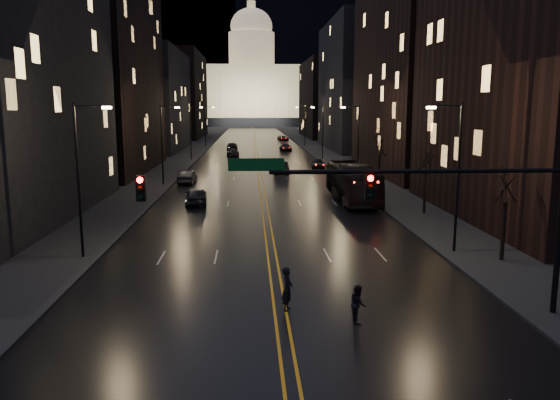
{
  "coord_description": "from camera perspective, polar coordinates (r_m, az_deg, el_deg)",
  "views": [
    {
      "loc": [
        -1.25,
        -21.28,
        8.72
      ],
      "look_at": [
        0.57,
        11.59,
        3.11
      ],
      "focal_mm": 35.0,
      "sensor_mm": 36.0,
      "label": 1
    }
  ],
  "objects": [
    {
      "name": "tree_right_mid",
      "position": [
        45.75,
        15.04,
        4.08
      ],
      "size": [
        2.4,
        2.4,
        6.65
      ],
      "color": "black",
      "rests_on": "ground"
    },
    {
      "name": "oncoming_car_c",
      "position": [
        98.26,
        -4.94,
        4.93
      ],
      "size": [
        2.32,
        4.84,
        1.33
      ],
      "primitive_type": "imported",
      "rotation": [
        0.0,
        0.0,
        3.17
      ],
      "color": "black",
      "rests_on": "ground"
    },
    {
      "name": "center_line",
      "position": [
        151.53,
        -2.7,
        6.37
      ],
      "size": [
        0.62,
        320.0,
        0.01
      ],
      "primitive_type": "cube",
      "color": "orange",
      "rests_on": "road"
    },
    {
      "name": "traffic_signal",
      "position": [
        22.73,
        15.23,
        0.18
      ],
      "size": [
        17.29,
        0.45,
        7.0
      ],
      "color": "black",
      "rests_on": "ground"
    },
    {
      "name": "sidewalk_right",
      "position": [
        152.29,
        2.61,
        6.4
      ],
      "size": [
        8.0,
        320.0,
        0.16
      ],
      "primitive_type": "cube",
      "color": "black",
      "rests_on": "ground"
    },
    {
      "name": "building_left_dist",
      "position": [
        162.52,
        -10.32,
        10.67
      ],
      "size": [
        12.0,
        40.0,
        24.0
      ],
      "primitive_type": "cube",
      "color": "black",
      "rests_on": "ground"
    },
    {
      "name": "receding_car_d",
      "position": [
        144.16,
        0.33,
        6.48
      ],
      "size": [
        2.94,
        5.33,
        1.41
      ],
      "primitive_type": "imported",
      "rotation": [
        0.0,
        0.0,
        0.12
      ],
      "color": "black",
      "rests_on": "ground"
    },
    {
      "name": "capitol",
      "position": [
        271.41,
        -2.95,
        11.43
      ],
      "size": [
        90.0,
        50.0,
        58.5
      ],
      "color": "black",
      "rests_on": "ground"
    },
    {
      "name": "mountain_ridge",
      "position": [
        407.3,
        2.82,
        17.6
      ],
      "size": [
        520.0,
        60.0,
        130.0
      ],
      "primitive_type": "cube",
      "color": "black",
      "rests_on": "ground"
    },
    {
      "name": "oncoming_car_b",
      "position": [
        63.73,
        -9.68,
        2.37
      ],
      "size": [
        1.77,
        4.78,
        1.56
      ],
      "primitive_type": "imported",
      "rotation": [
        0.0,
        0.0,
        3.12
      ],
      "color": "black",
      "rests_on": "ground"
    },
    {
      "name": "pedestrian_a",
      "position": [
        23.85,
        0.77,
        -9.29
      ],
      "size": [
        0.65,
        0.81,
        1.94
      ],
      "primitive_type": "imported",
      "rotation": [
        0.0,
        0.0,
        1.27
      ],
      "color": "black",
      "rests_on": "ground"
    },
    {
      "name": "road",
      "position": [
        151.53,
        -2.7,
        6.36
      ],
      "size": [
        20.0,
        320.0,
        0.02
      ],
      "primitive_type": "cube",
      "color": "black",
      "rests_on": "ground"
    },
    {
      "name": "streetlamp_right_far",
      "position": [
        92.14,
        4.4,
        7.38
      ],
      "size": [
        2.13,
        0.25,
        9.0
      ],
      "color": "black",
      "rests_on": "ground"
    },
    {
      "name": "building_right_near",
      "position": [
        47.01,
        25.78,
        12.74
      ],
      "size": [
        12.0,
        26.0,
        24.0
      ],
      "primitive_type": "cube",
      "color": "black",
      "rests_on": "ground"
    },
    {
      "name": "bus",
      "position": [
        51.56,
        7.57,
        1.83
      ],
      "size": [
        3.16,
        12.7,
        3.53
      ],
      "primitive_type": "imported",
      "rotation": [
        0.0,
        0.0,
        0.02
      ],
      "color": "black",
      "rests_on": "ground"
    },
    {
      "name": "pedestrian_b",
      "position": [
        22.9,
        8.17,
        -10.68
      ],
      "size": [
        0.47,
        0.79,
        1.58
      ],
      "primitive_type": "imported",
      "rotation": [
        0.0,
        0.0,
        1.51
      ],
      "color": "black",
      "rests_on": "ground"
    },
    {
      "name": "streetlamp_left_near",
      "position": [
        32.91,
        -20.06,
        2.74
      ],
      "size": [
        2.13,
        0.25,
        9.0
      ],
      "color": "black",
      "rests_on": "ground"
    },
    {
      "name": "sidewalk_left",
      "position": [
        152.06,
        -8.01,
        6.32
      ],
      "size": [
        8.0,
        320.0,
        0.16
      ],
      "primitive_type": "cube",
      "color": "black",
      "rests_on": "ground"
    },
    {
      "name": "streetlamp_left_dist",
      "position": [
        121.71,
        -7.74,
        7.87
      ],
      "size": [
        2.13,
        0.25,
        9.0
      ],
      "color": "black",
      "rests_on": "ground"
    },
    {
      "name": "oncoming_car_d",
      "position": [
        111.92,
        -5.04,
        5.57
      ],
      "size": [
        2.5,
        5.58,
        1.59
      ],
      "primitive_type": "imported",
      "rotation": [
        0.0,
        0.0,
        3.19
      ],
      "color": "black",
      "rests_on": "ground"
    },
    {
      "name": "tree_right_far",
      "position": [
        61.11,
        10.38,
        5.58
      ],
      "size": [
        2.4,
        2.4,
        6.65
      ],
      "color": "black",
      "rests_on": "ground"
    },
    {
      "name": "streetlamp_right_mid",
      "position": [
        62.56,
        8.01,
        6.24
      ],
      "size": [
        2.13,
        0.25,
        9.0
      ],
      "color": "black",
      "rests_on": "ground"
    },
    {
      "name": "receding_car_a",
      "position": [
        71.65,
        0.1,
        3.35
      ],
      "size": [
        1.95,
        5.11,
        1.66
      ],
      "primitive_type": "imported",
      "rotation": [
        0.0,
        0.0,
        0.04
      ],
      "color": "black",
      "rests_on": "ground"
    },
    {
      "name": "oncoming_car_a",
      "position": [
        50.02,
        -8.77,
        0.44
      ],
      "size": [
        2.2,
        4.79,
        1.59
      ],
      "primitive_type": "imported",
      "rotation": [
        0.0,
        0.0,
        3.21
      ],
      "color": "black",
      "rests_on": "ground"
    },
    {
      "name": "building_right_dist",
      "position": [
        162.82,
        4.77,
        10.44
      ],
      "size": [
        12.0,
        40.0,
        22.0
      ],
      "primitive_type": "cube",
      "color": "black",
      "rests_on": "ground"
    },
    {
      "name": "building_left_far",
      "position": [
        114.99,
        -13.26,
        10.05
      ],
      "size": [
        12.0,
        34.0,
        20.0
      ],
      "primitive_type": "cube",
      "color": "black",
      "rests_on": "ground"
    },
    {
      "name": "ground",
      "position": [
        23.03,
        0.18,
        -12.58
      ],
      "size": [
        900.0,
        900.0,
        0.0
      ],
      "primitive_type": "plane",
      "color": "black",
      "rests_on": "ground"
    },
    {
      "name": "streetlamp_right_near",
      "position": [
        33.72,
        17.84,
        3.02
      ],
      "size": [
        2.13,
        0.25,
        9.0
      ],
      "color": "black",
      "rests_on": "ground"
    },
    {
      "name": "building_right_mid",
      "position": [
        115.52,
        8.12,
        11.7
      ],
      "size": [
        12.0,
        34.0,
        26.0
      ],
      "primitive_type": "cube",
      "color": "black",
      "rests_on": "ground"
    },
    {
      "name": "tree_right_near",
      "position": [
        32.83,
        22.6,
        1.59
      ],
      "size": [
        2.4,
        2.4,
        6.65
      ],
      "color": "black",
      "rests_on": "ground"
    },
    {
      "name": "streetlamp_left_far",
      "position": [
        91.85,
        -9.21,
        7.28
      ],
      "size": [
        2.13,
        0.25,
        9.0
      ],
      "color": "black",
      "rests_on": "ground"
    },
    {
      "name": "building_left_mid",
      "position": [
        78.01,
        -18.31,
        13.07
      ],
      "size": [
        12.0,
        30.0,
        28.0
      ],
      "primitive_type": "cube",
      "color": "black",
      "rests_on": "ground"
    },
    {
      "name": "receding_car_c",
      "position": [
        110.04,
        0.59,
        5.51
      ],
      "size": [
        2.45,
        5.26,
        1.49
      ],
      "primitive_type": "imported",
      "rotation": [
        0.0,
        0.0,
        0.07
      ],
      "color": "black",
      "rests_on": "ground"
    },
    {
      "name": "receding_car_b",
      "position": [
        78.91,
        3.96,
        3.85
      ],
      "size": [
        2.13,
        4.58,
        1.52
      ],
      "primitive_type": "imported",
      "rotation": [
        0.0,
        0.0,
        -0.08
      ],
      "color": "black",
      "rests_on": "ground"
    },
    {
      "name": "streetlamp_right_dist",
      "position": [
        121.93,
        2.54,
        7.95
      ],
      "size": [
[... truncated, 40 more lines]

